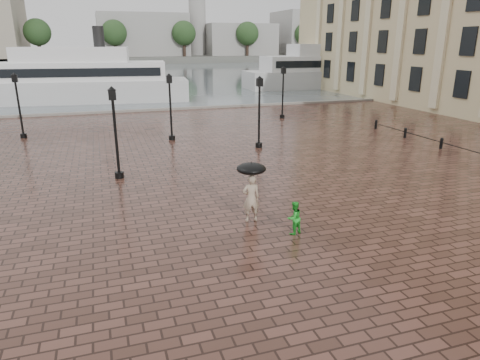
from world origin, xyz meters
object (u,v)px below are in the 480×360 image
Objects in this scene: street_lamps at (177,107)px; ferry_near at (75,80)px; adult_pedestrian at (251,198)px; child_pedestrian at (294,218)px; ferry_far at (331,70)px.

ferry_near reaches higher than street_lamps.
adult_pedestrian is at bearing -89.69° from street_lamps.
ferry_far reaches higher than child_pedestrian.
child_pedestrian is at bearing -86.00° from street_lamps.
child_pedestrian is (1.06, -1.56, -0.31)m from adult_pedestrian.
ferry_far is at bearing 46.22° from street_lamps.
adult_pedestrian is at bearing -74.75° from child_pedestrian.
child_pedestrian is (1.15, -16.37, -1.72)m from street_lamps.
ferry_near reaches higher than adult_pedestrian.
adult_pedestrian reaches higher than child_pedestrian.
ferry_near is at bearing -169.18° from ferry_far.
ferry_far is at bearing 16.02° from ferry_near.
adult_pedestrian is 39.48m from ferry_near.
ferry_near is at bearing -97.12° from child_pedestrian.
ferry_far is (27.63, 46.40, 1.99)m from child_pedestrian.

